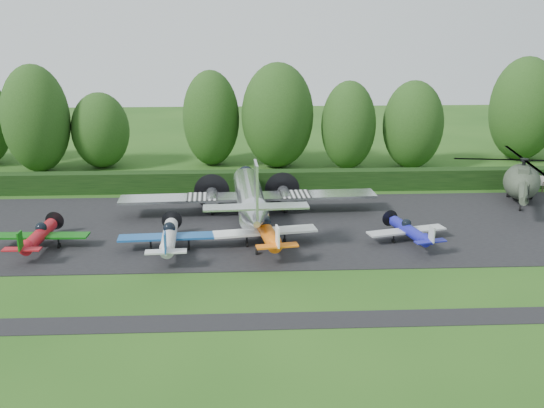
{
  "coord_description": "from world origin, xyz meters",
  "views": [
    {
      "loc": [
        -0.92,
        -36.77,
        16.55
      ],
      "look_at": [
        1.18,
        8.42,
        2.5
      ],
      "focal_mm": 40.0,
      "sensor_mm": 36.0,
      "label": 1
    }
  ],
  "objects_px": {
    "light_plane_white": "(169,237)",
    "light_plane_blue": "(409,230)",
    "light_plane_red": "(39,236)",
    "helicopter": "(522,179)",
    "light_plane_orange": "(267,231)",
    "sign_board": "(528,181)",
    "transport_plane": "(250,197)"
  },
  "relations": [
    {
      "from": "transport_plane",
      "to": "light_plane_red",
      "type": "height_order",
      "value": "transport_plane"
    },
    {
      "from": "sign_board",
      "to": "helicopter",
      "type": "bearing_deg",
      "value": -136.9
    },
    {
      "from": "transport_plane",
      "to": "light_plane_blue",
      "type": "distance_m",
      "value": 13.61
    },
    {
      "from": "light_plane_blue",
      "to": "sign_board",
      "type": "distance_m",
      "value": 20.08
    },
    {
      "from": "light_plane_red",
      "to": "sign_board",
      "type": "height_order",
      "value": "light_plane_red"
    },
    {
      "from": "light_plane_blue",
      "to": "helicopter",
      "type": "xyz_separation_m",
      "value": [
        13.24,
        10.3,
        1.17
      ]
    },
    {
      "from": "light_plane_orange",
      "to": "light_plane_blue",
      "type": "bearing_deg",
      "value": 10.97
    },
    {
      "from": "light_plane_white",
      "to": "transport_plane",
      "type": "bearing_deg",
      "value": 53.94
    },
    {
      "from": "light_plane_orange",
      "to": "light_plane_blue",
      "type": "relative_size",
      "value": 1.25
    },
    {
      "from": "light_plane_red",
      "to": "helicopter",
      "type": "height_order",
      "value": "helicopter"
    },
    {
      "from": "light_plane_red",
      "to": "sign_board",
      "type": "distance_m",
      "value": 44.84
    },
    {
      "from": "light_plane_white",
      "to": "light_plane_blue",
      "type": "bearing_deg",
      "value": 6.6
    },
    {
      "from": "light_plane_red",
      "to": "helicopter",
      "type": "distance_m",
      "value": 42.22
    },
    {
      "from": "light_plane_white",
      "to": "light_plane_blue",
      "type": "xyz_separation_m",
      "value": [
        18.02,
        1.03,
        -0.19
      ]
    },
    {
      "from": "transport_plane",
      "to": "light_plane_white",
      "type": "height_order",
      "value": "transport_plane"
    },
    {
      "from": "transport_plane",
      "to": "light_plane_orange",
      "type": "height_order",
      "value": "transport_plane"
    },
    {
      "from": "transport_plane",
      "to": "sign_board",
      "type": "distance_m",
      "value": 28.11
    },
    {
      "from": "helicopter",
      "to": "light_plane_orange",
      "type": "bearing_deg",
      "value": -179.44
    },
    {
      "from": "transport_plane",
      "to": "sign_board",
      "type": "bearing_deg",
      "value": 16.99
    },
    {
      "from": "light_plane_orange",
      "to": "sign_board",
      "type": "height_order",
      "value": "light_plane_orange"
    },
    {
      "from": "light_plane_red",
      "to": "sign_board",
      "type": "xyz_separation_m",
      "value": [
        42.83,
        13.27,
        0.07
      ]
    },
    {
      "from": "transport_plane",
      "to": "light_plane_blue",
      "type": "xyz_separation_m",
      "value": [
        12.06,
        -6.23,
        -0.98
      ]
    },
    {
      "from": "light_plane_white",
      "to": "sign_board",
      "type": "bearing_deg",
      "value": 26.44
    },
    {
      "from": "light_plane_red",
      "to": "light_plane_blue",
      "type": "height_order",
      "value": "light_plane_red"
    },
    {
      "from": "light_plane_blue",
      "to": "transport_plane",
      "type": "bearing_deg",
      "value": 166.98
    },
    {
      "from": "light_plane_blue",
      "to": "sign_board",
      "type": "relative_size",
      "value": 2.13
    },
    {
      "from": "light_plane_red",
      "to": "light_plane_orange",
      "type": "bearing_deg",
      "value": -2.58
    },
    {
      "from": "light_plane_white",
      "to": "light_plane_blue",
      "type": "distance_m",
      "value": 18.05
    },
    {
      "from": "helicopter",
      "to": "light_plane_blue",
      "type": "bearing_deg",
      "value": -165.43
    },
    {
      "from": "light_plane_white",
      "to": "light_plane_orange",
      "type": "height_order",
      "value": "light_plane_orange"
    },
    {
      "from": "light_plane_red",
      "to": "light_plane_blue",
      "type": "distance_m",
      "value": 27.65
    },
    {
      "from": "helicopter",
      "to": "sign_board",
      "type": "bearing_deg",
      "value": 32.53
    }
  ]
}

